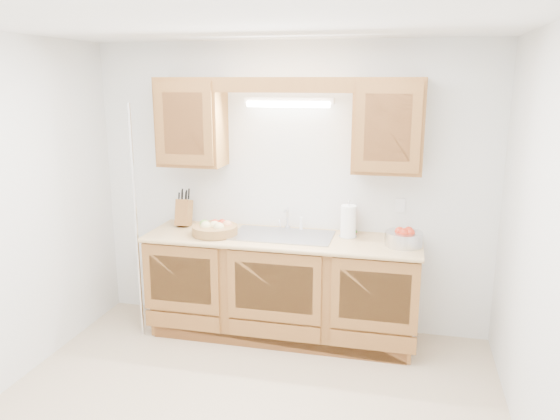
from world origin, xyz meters
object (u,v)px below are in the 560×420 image
(paper_towel, at_px, (348,222))
(apple_bowl, at_px, (404,238))
(knife_block, at_px, (184,212))
(fruit_basket, at_px, (215,229))

(paper_towel, distance_m, apple_bowl, 0.48)
(knife_block, xyz_separation_m, paper_towel, (1.48, -0.04, 0.01))
(knife_block, bearing_deg, fruit_basket, -33.52)
(knife_block, height_order, paper_towel, knife_block)
(paper_towel, height_order, apple_bowl, paper_towel)
(fruit_basket, xyz_separation_m, paper_towel, (1.11, 0.18, 0.08))
(fruit_basket, height_order, paper_towel, paper_towel)
(knife_block, xyz_separation_m, apple_bowl, (1.93, -0.18, -0.06))
(paper_towel, bearing_deg, apple_bowl, -16.66)
(knife_block, height_order, apple_bowl, knife_block)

